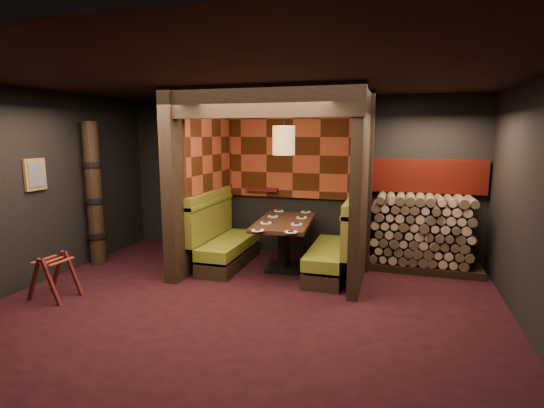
{
  "coord_description": "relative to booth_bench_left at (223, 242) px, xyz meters",
  "views": [
    {
      "loc": [
        1.82,
        -4.77,
        2.21
      ],
      "look_at": [
        0.0,
        1.3,
        1.15
      ],
      "focal_mm": 28.0,
      "sensor_mm": 36.0,
      "label": 1
    }
  ],
  "objects": [
    {
      "name": "wall_front",
      "position": [
        0.96,
        -4.41,
        1.02
      ],
      "size": [
        6.5,
        0.02,
        2.85
      ],
      "primitive_type": "cube",
      "color": "black",
      "rests_on": "ground"
    },
    {
      "name": "booth_bench_left",
      "position": [
        0.0,
        0.0,
        0.0
      ],
      "size": [
        0.68,
        1.6,
        1.14
      ],
      "color": "black",
      "rests_on": "floor"
    },
    {
      "name": "dining_table",
      "position": [
        1.05,
        0.05,
        0.18
      ],
      "size": [
        0.96,
        1.61,
        0.82
      ],
      "color": "black",
      "rests_on": "floor"
    },
    {
      "name": "tapa_side_panel",
      "position": [
        -0.27,
        0.17,
        1.45
      ],
      "size": [
        0.04,
        1.85,
        1.45
      ],
      "primitive_type": "cube",
      "color": "#96371C",
      "rests_on": "partition_left"
    },
    {
      "name": "totem_column",
      "position": [
        -2.09,
        -0.55,
        0.79
      ],
      "size": [
        0.31,
        0.31,
        2.4
      ],
      "color": "black",
      "rests_on": "floor"
    },
    {
      "name": "framed_picture",
      "position": [
        -2.25,
        -1.55,
        1.22
      ],
      "size": [
        0.05,
        0.36,
        0.46
      ],
      "color": "olive",
      "rests_on": "wall_left"
    },
    {
      "name": "pendant_lamp",
      "position": [
        1.05,
        0.0,
        1.7
      ],
      "size": [
        0.35,
        0.35,
        0.98
      ],
      "color": "#A8743E",
      "rests_on": "ceiling"
    },
    {
      "name": "booth_bench_right",
      "position": [
        1.89,
        0.0,
        0.0
      ],
      "size": [
        0.68,
        1.6,
        1.14
      ],
      "color": "black",
      "rests_on": "floor"
    },
    {
      "name": "partition_left",
      "position": [
        -0.39,
        -0.0,
        1.02
      ],
      "size": [
        0.2,
        2.2,
        2.85
      ],
      "primitive_type": "cube",
      "color": "black",
      "rests_on": "floor"
    },
    {
      "name": "lacquer_shelf",
      "position": [
        0.36,
        1.0,
        0.78
      ],
      "size": [
        0.6,
        0.12,
        0.07
      ],
      "primitive_type": "cube",
      "color": "#4F1113",
      "rests_on": "wall_back"
    },
    {
      "name": "bay_front_post",
      "position": [
        2.35,
        0.31,
        1.02
      ],
      "size": [
        0.08,
        0.08,
        2.85
      ],
      "primitive_type": "cube",
      "color": "black",
      "rests_on": "floor"
    },
    {
      "name": "place_settings",
      "position": [
        1.05,
        0.05,
        0.43
      ],
      "size": [
        0.79,
        1.81,
        0.03
      ],
      "color": "white",
      "rests_on": "dining_table"
    },
    {
      "name": "floor",
      "position": [
        0.96,
        -1.65,
        -0.41
      ],
      "size": [
        6.5,
        5.5,
        0.02
      ],
      "primitive_type": "cube",
      "color": "black",
      "rests_on": "ground"
    },
    {
      "name": "mosaic_header",
      "position": [
        3.25,
        1.03,
        1.1
      ],
      "size": [
        1.83,
        0.1,
        0.56
      ],
      "primitive_type": "cube",
      "color": "maroon",
      "rests_on": "wall_back"
    },
    {
      "name": "ceiling",
      "position": [
        0.96,
        -1.65,
        2.46
      ],
      "size": [
        6.5,
        5.5,
        0.02
      ],
      "primitive_type": "cube",
      "color": "black",
      "rests_on": "ground"
    },
    {
      "name": "luggage_rack",
      "position": [
        -1.62,
        -2.01,
        -0.08
      ],
      "size": [
        0.62,
        0.45,
        0.65
      ],
      "color": "#461010",
      "rests_on": "floor"
    },
    {
      "name": "firewood_stack",
      "position": [
        3.25,
        0.7,
        0.21
      ],
      "size": [
        1.73,
        0.7,
        1.22
      ],
      "color": "black",
      "rests_on": "floor"
    },
    {
      "name": "header_beam",
      "position": [
        0.94,
        -0.95,
        2.23
      ],
      "size": [
        2.85,
        0.18,
        0.44
      ],
      "primitive_type": "cube",
      "color": "black",
      "rests_on": "partition_left"
    },
    {
      "name": "tapa_back_panel",
      "position": [
        0.94,
        1.06,
        1.42
      ],
      "size": [
        2.4,
        0.06,
        1.55
      ],
      "primitive_type": "cube",
      "color": "#96371C",
      "rests_on": "wall_back"
    },
    {
      "name": "wall_back",
      "position": [
        0.96,
        1.11,
        1.02
      ],
      "size": [
        6.5,
        0.02,
        2.85
      ],
      "primitive_type": "cube",
      "color": "black",
      "rests_on": "ground"
    },
    {
      "name": "partition_right",
      "position": [
        2.26,
        0.05,
        1.02
      ],
      "size": [
        0.15,
        2.1,
        2.85
      ],
      "primitive_type": "cube",
      "color": "black",
      "rests_on": "floor"
    },
    {
      "name": "wall_left",
      "position": [
        -2.3,
        -1.65,
        1.02
      ],
      "size": [
        0.02,
        5.5,
        2.85
      ],
      "primitive_type": "cube",
      "color": "black",
      "rests_on": "ground"
    }
  ]
}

